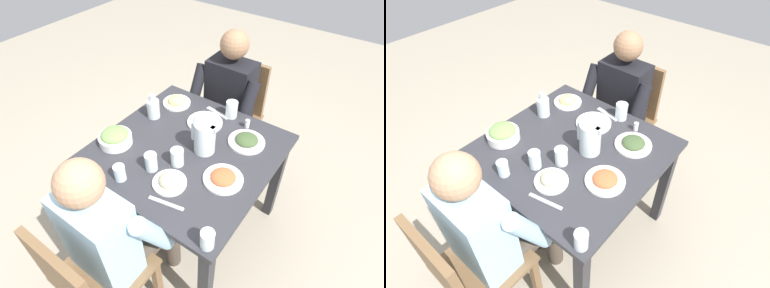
% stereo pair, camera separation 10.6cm
% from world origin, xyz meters
% --- Properties ---
extents(ground_plane, '(8.00, 8.00, 0.00)m').
position_xyz_m(ground_plane, '(0.00, 0.00, 0.00)').
color(ground_plane, '#9E937F').
extents(dining_table, '(0.97, 0.97, 0.75)m').
position_xyz_m(dining_table, '(0.00, 0.00, 0.63)').
color(dining_table, '#2D2D33').
rests_on(dining_table, ground_plane).
extents(chair_near, '(0.40, 0.40, 0.89)m').
position_xyz_m(chair_near, '(0.10, -0.78, 0.51)').
color(chair_near, brown).
rests_on(chair_near, ground_plane).
extents(chair_far, '(0.40, 0.40, 0.89)m').
position_xyz_m(chair_far, '(-0.01, 0.78, 0.51)').
color(chair_far, brown).
rests_on(chair_far, ground_plane).
extents(diner_near, '(0.48, 0.53, 1.19)m').
position_xyz_m(diner_near, '(0.10, -0.57, 0.65)').
color(diner_near, black).
rests_on(diner_near, ground_plane).
extents(diner_far, '(0.48, 0.53, 1.19)m').
position_xyz_m(diner_far, '(-0.01, 0.57, 0.65)').
color(diner_far, '#9EC6E0').
rests_on(diner_far, ground_plane).
extents(water_pitcher, '(0.16, 0.12, 0.19)m').
position_xyz_m(water_pitcher, '(-0.09, -0.05, 0.84)').
color(water_pitcher, silver).
rests_on(water_pitcher, dining_table).
extents(salad_bowl, '(0.19, 0.19, 0.09)m').
position_xyz_m(salad_bowl, '(0.36, 0.20, 0.79)').
color(salad_bowl, white).
rests_on(salad_bowl, dining_table).
extents(plate_beans, '(0.18, 0.18, 0.06)m').
position_xyz_m(plate_beans, '(-0.08, 0.26, 0.76)').
color(plate_beans, white).
rests_on(plate_beans, dining_table).
extents(plate_fries, '(0.19, 0.19, 0.06)m').
position_xyz_m(plate_fries, '(0.31, -0.32, 0.76)').
color(plate_fries, white).
rests_on(plate_fries, dining_table).
extents(plate_dolmas, '(0.21, 0.21, 0.05)m').
position_xyz_m(plate_dolmas, '(-0.25, -0.24, 0.76)').
color(plate_dolmas, white).
rests_on(plate_dolmas, dining_table).
extents(plate_yoghurt, '(0.22, 0.22, 0.05)m').
position_xyz_m(plate_yoghurt, '(0.04, -0.25, 0.76)').
color(plate_yoghurt, white).
rests_on(plate_yoghurt, dining_table).
extents(plate_rice_curry, '(0.21, 0.21, 0.05)m').
position_xyz_m(plate_rice_curry, '(-0.29, 0.08, 0.76)').
color(plate_rice_curry, white).
rests_on(plate_rice_curry, dining_table).
extents(water_glass_near_right, '(0.06, 0.06, 0.09)m').
position_xyz_m(water_glass_near_right, '(0.14, 0.38, 0.79)').
color(water_glass_near_right, silver).
rests_on(water_glass_near_right, dining_table).
extents(water_glass_far_right, '(0.07, 0.07, 0.11)m').
position_xyz_m(water_glass_far_right, '(-0.05, -0.41, 0.80)').
color(water_glass_far_right, silver).
rests_on(water_glass_far_right, dining_table).
extents(water_glass_far_left, '(0.07, 0.07, 0.10)m').
position_xyz_m(water_glass_far_left, '(-0.03, 0.12, 0.80)').
color(water_glass_far_left, silver).
rests_on(water_glass_far_left, dining_table).
extents(water_glass_near_left, '(0.07, 0.07, 0.10)m').
position_xyz_m(water_glass_near_left, '(0.06, 0.23, 0.80)').
color(water_glass_near_left, silver).
rests_on(water_glass_near_left, dining_table).
extents(water_glass_center, '(0.06, 0.06, 0.10)m').
position_xyz_m(water_glass_center, '(-0.43, 0.43, 0.79)').
color(water_glass_center, silver).
rests_on(water_glass_center, dining_table).
extents(oil_carafe, '(0.08, 0.08, 0.16)m').
position_xyz_m(oil_carafe, '(0.35, -0.12, 0.80)').
color(oil_carafe, silver).
rests_on(oil_carafe, dining_table).
extents(salt_shaker, '(0.03, 0.03, 0.05)m').
position_xyz_m(salt_shaker, '(-0.19, -0.37, 0.77)').
color(salt_shaker, white).
rests_on(salt_shaker, dining_table).
extents(fork_near, '(0.17, 0.05, 0.01)m').
position_xyz_m(fork_near, '(0.03, -0.39, 0.75)').
color(fork_near, silver).
rests_on(fork_near, dining_table).
extents(knife_near, '(0.18, 0.06, 0.01)m').
position_xyz_m(knife_near, '(-0.15, 0.37, 0.75)').
color(knife_near, silver).
rests_on(knife_near, dining_table).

